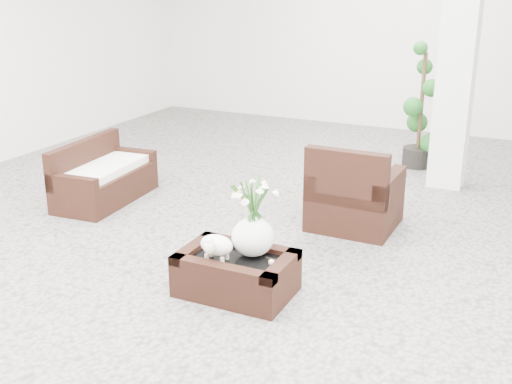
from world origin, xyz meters
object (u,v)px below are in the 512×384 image
at_px(armchair, 356,185).
at_px(topiary, 421,107).
at_px(coffee_table, 236,275).
at_px(loveseat, 105,172).

height_order(armchair, topiary, topiary).
bearing_deg(armchair, topiary, -91.98).
bearing_deg(topiary, coffee_table, -97.34).
relative_size(armchair, topiary, 0.54).
distance_m(coffee_table, armchair, 1.89).
distance_m(coffee_table, loveseat, 2.72).
distance_m(coffee_table, topiary, 4.33).
xyz_separation_m(armchair, loveseat, (-2.78, -0.48, -0.10)).
xyz_separation_m(coffee_table, armchair, (0.42, 1.82, 0.28)).
height_order(coffee_table, loveseat, loveseat).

